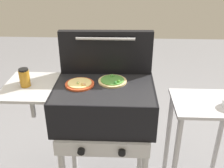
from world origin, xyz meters
name	(u,v)px	position (x,y,z in m)	size (l,w,h in m)	color
grill	(102,106)	(-0.01, 0.00, 0.76)	(0.96, 0.53, 0.90)	black
grill_lid_open	(106,52)	(0.00, 0.21, 1.05)	(0.63, 0.09, 0.30)	black
pizza_veggie	(113,81)	(0.05, 0.07, 0.91)	(0.19, 0.19, 0.03)	#E0C17F
pizza_cheese	(80,84)	(-0.16, 0.01, 0.91)	(0.19, 0.19, 0.03)	#C64723
sauce_jar	(25,78)	(-0.50, -0.01, 0.96)	(0.06, 0.06, 0.12)	#B77A1E
prep_table	(202,132)	(0.66, 0.00, 0.57)	(0.44, 0.36, 0.80)	#B2B2B7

